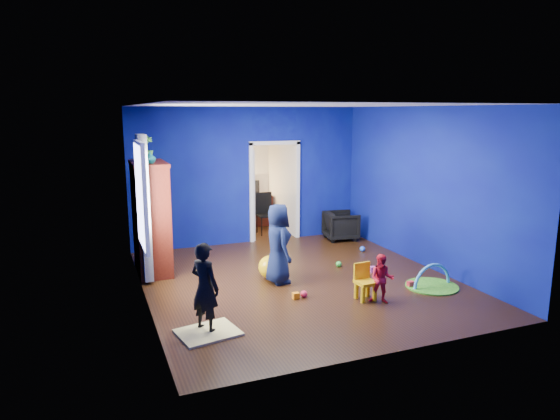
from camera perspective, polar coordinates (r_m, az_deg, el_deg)
name	(u,v)px	position (r m, az deg, el deg)	size (l,w,h in m)	color
floor	(299,281)	(8.50, 2.16, -8.07)	(5.00, 5.50, 0.01)	black
ceiling	(300,105)	(8.02, 2.32, 11.87)	(5.00, 5.50, 0.01)	white
wall_back	(248,176)	(10.69, -3.66, 3.90)	(5.00, 0.02, 2.90)	navy
wall_front	(397,234)	(5.77, 13.19, -2.69)	(5.00, 0.02, 2.90)	navy
wall_left	(142,206)	(7.51, -15.53, 0.39)	(0.02, 5.50, 2.90)	navy
wall_right	(426,188)	(9.41, 16.36, 2.47)	(0.02, 5.50, 2.90)	navy
alcove	(261,179)	(11.73, -2.15, 3.58)	(1.00, 1.75, 2.50)	silver
armchair	(341,226)	(11.15, 6.98, -1.78)	(0.67, 0.69, 0.63)	black
child_black	(205,287)	(6.54, -8.58, -8.73)	(0.43, 0.28, 1.18)	black
child_navy	(278,244)	(8.22, -0.24, -3.88)	(0.65, 0.42, 1.33)	#0E0F35
toddler_red	(382,279)	(7.60, 11.57, -7.73)	(0.36, 0.28, 0.74)	#B31316
vase	(150,158)	(8.55, -14.64, 5.82)	(0.19, 0.19, 0.19)	#0C5A60
potted_plant	(146,148)	(9.06, -15.08, 6.83)	(0.24, 0.24, 0.43)	#3F9335
tv_armoire	(151,218)	(9.00, -14.53, -0.86)	(0.58, 1.14, 1.96)	#371209
crt_tv	(153,215)	(9.00, -14.29, -0.59)	(0.46, 0.70, 0.54)	silver
yellow_blanket	(208,332)	(6.67, -8.23, -13.68)	(0.75, 0.60, 0.03)	#F2E07A
hopper_ball	(270,267)	(8.56, -1.15, -6.53)	(0.40, 0.40, 0.40)	yellow
kid_chair	(366,284)	(7.72, 9.77, -8.30)	(0.28, 0.28, 0.50)	yellow
play_mat	(432,286)	(8.57, 16.96, -8.33)	(0.85, 0.85, 0.02)	green
toy_arch	(432,286)	(8.57, 16.96, -8.27)	(0.76, 0.76, 0.05)	#3F8CD8
window_left	(140,196)	(7.84, -15.73, 1.56)	(0.03, 0.95, 1.55)	white
curtain	(145,208)	(8.44, -15.22, 0.19)	(0.14, 0.42, 2.40)	slate
doorway	(274,193)	(10.94, -0.64, 1.98)	(1.16, 0.10, 2.10)	white
study_desk	(253,210)	(12.46, -3.08, -0.05)	(0.88, 0.44, 0.75)	#3D140A
desk_monitor	(251,187)	(12.48, -3.28, 2.64)	(0.40, 0.05, 0.32)	black
desk_lamp	(241,189)	(12.34, -4.43, 2.44)	(0.14, 0.14, 0.14)	#FFD88C
folding_chair	(266,214)	(11.56, -1.59, -0.50)	(0.40, 0.40, 0.92)	black
book_shelf	(251,144)	(12.35, -3.32, 7.55)	(0.88, 0.24, 0.04)	white
toy_0	(410,284)	(8.45, 14.69, -8.21)	(0.10, 0.08, 0.10)	red
toy_1	(362,249)	(10.33, 9.41, -4.38)	(0.11, 0.11, 0.11)	blue
toy_2	(296,296)	(7.70, 1.82, -9.78)	(0.10, 0.08, 0.10)	orange
toy_3	(339,264)	(9.27, 6.72, -6.13)	(0.11, 0.11, 0.11)	green
toy_4	(373,269)	(9.07, 10.55, -6.68)	(0.10, 0.08, 0.10)	#CD4DAA
toy_5	(304,294)	(7.77, 2.76, -9.54)	(0.11, 0.11, 0.11)	red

